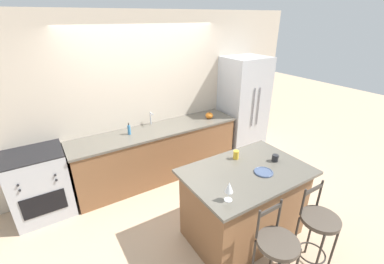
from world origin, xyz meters
TOP-DOWN VIEW (x-y plane):
  - ground_plane at (0.00, 0.00)m, footprint 18.00×18.00m
  - wall_back at (0.00, 0.72)m, footprint 6.00×0.07m
  - back_counter at (0.00, 0.39)m, footprint 2.81×0.70m
  - sink_faucet at (0.00, 0.59)m, footprint 0.02×0.13m
  - kitchen_island at (0.33, -1.40)m, footprint 1.47×0.98m
  - refrigerator at (1.86, 0.35)m, footprint 0.82×0.71m
  - oven_range at (-1.78, 0.38)m, footprint 0.72×0.65m
  - bar_stool_near at (0.03, -2.16)m, footprint 0.39×0.39m
  - bar_stool_far at (0.64, -2.18)m, footprint 0.39×0.39m
  - dinner_plate at (0.46, -1.53)m, footprint 0.22×0.22m
  - wine_glass at (-0.19, -1.69)m, footprint 0.08×0.08m
  - coffee_mug at (0.78, -1.42)m, footprint 0.11×0.08m
  - tumbler_cup at (0.40, -1.12)m, footprint 0.07×0.07m
  - pumpkin_decoration at (1.01, 0.30)m, footprint 0.14×0.14m
  - soap_bottle at (-0.45, 0.41)m, footprint 0.05×0.05m

SIDE VIEW (x-z plane):
  - ground_plane at x=0.00m, z-range 0.00..0.00m
  - back_counter at x=0.00m, z-range 0.00..0.91m
  - kitchen_island at x=0.33m, z-range 0.00..0.96m
  - oven_range at x=-1.78m, z-range 0.00..0.97m
  - bar_stool_near at x=0.03m, z-range 0.06..1.11m
  - bar_stool_far at x=0.64m, z-range 0.06..1.11m
  - refrigerator at x=1.86m, z-range 0.00..1.92m
  - pumpkin_decoration at x=1.01m, z-range 0.90..1.03m
  - dinner_plate at x=0.46m, z-range 0.96..0.98m
  - soap_bottle at x=-0.45m, z-range 0.89..1.08m
  - coffee_mug at x=0.78m, z-range 0.96..1.04m
  - tumbler_cup at x=0.40m, z-range 0.96..1.07m
  - sink_faucet at x=0.00m, z-range 0.94..1.16m
  - wine_glass at x=-0.19m, z-range 1.00..1.21m
  - wall_back at x=0.00m, z-range 0.00..2.70m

